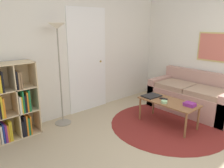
% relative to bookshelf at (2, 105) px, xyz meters
% --- Properties ---
extents(wall_back, '(7.41, 0.11, 2.60)m').
position_rel_bookshelf_xyz_m(wall_back, '(1.50, 0.21, 0.72)').
color(wall_back, silver).
rests_on(wall_back, ground_plane).
extents(wall_right, '(0.08, 5.54, 2.60)m').
position_rel_bookshelf_xyz_m(wall_right, '(3.72, -1.09, 0.73)').
color(wall_right, silver).
rests_on(wall_right, ground_plane).
extents(rug, '(2.06, 2.06, 0.01)m').
position_rel_bookshelf_xyz_m(rug, '(2.36, -1.39, -0.57)').
color(rug, maroon).
rests_on(rug, ground_plane).
extents(bookshelf, '(0.98, 0.34, 1.20)m').
position_rel_bookshelf_xyz_m(bookshelf, '(0.00, 0.00, 0.00)').
color(bookshelf, beige).
rests_on(bookshelf, ground_plane).
extents(floor_lamp, '(0.30, 0.30, 1.78)m').
position_rel_bookshelf_xyz_m(floor_lamp, '(0.96, -0.08, 0.88)').
color(floor_lamp, gray).
rests_on(floor_lamp, ground_plane).
extents(couch, '(0.83, 1.67, 0.80)m').
position_rel_bookshelf_xyz_m(couch, '(3.32, -1.33, -0.28)').
color(couch, tan).
rests_on(couch, ground_plane).
extents(coffee_table, '(0.48, 1.03, 0.45)m').
position_rel_bookshelf_xyz_m(coffee_table, '(2.34, -1.38, -0.17)').
color(coffee_table, brown).
rests_on(coffee_table, ground_plane).
extents(laptop, '(0.35, 0.27, 0.02)m').
position_rel_bookshelf_xyz_m(laptop, '(2.32, -1.02, -0.11)').
color(laptop, black).
rests_on(laptop, coffee_table).
extents(bowl, '(0.11, 0.11, 0.04)m').
position_rel_bookshelf_xyz_m(bowl, '(2.20, -1.39, -0.10)').
color(bowl, '#9ED193').
rests_on(bowl, coffee_table).
extents(book_stack_on_table, '(0.16, 0.18, 0.05)m').
position_rel_bookshelf_xyz_m(book_stack_on_table, '(2.40, -1.75, -0.10)').
color(book_stack_on_table, '#7F287A').
rests_on(book_stack_on_table, coffee_table).
extents(remote, '(0.07, 0.15, 0.02)m').
position_rel_bookshelf_xyz_m(remote, '(2.35, -1.27, -0.11)').
color(remote, black).
rests_on(remote, coffee_table).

